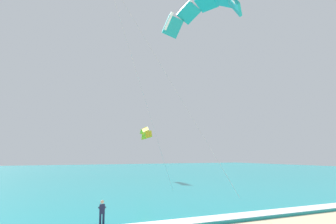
{
  "coord_description": "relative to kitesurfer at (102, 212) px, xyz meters",
  "views": [
    {
      "loc": [
        -7.51,
        -4.91,
        4.61
      ],
      "look_at": [
        3.26,
        17.08,
        7.85
      ],
      "focal_mm": 34.06,
      "sensor_mm": 36.0,
      "label": 1
    }
  ],
  "objects": [
    {
      "name": "sea",
      "position": [
        2.08,
        57.35,
        -0.84
      ],
      "size": [
        200.0,
        120.0,
        0.2
      ],
      "primitive_type": "cube",
      "color": "teal",
      "rests_on": "ground"
    },
    {
      "name": "kite_primary",
      "position": [
        10.17,
        3.63,
        17.33
      ],
      "size": [
        12.21,
        8.65,
        18.46
      ],
      "color": "teal"
    },
    {
      "name": "kite_distant",
      "position": [
        15.06,
        30.08,
        7.45
      ],
      "size": [
        2.41,
        5.76,
        2.13
      ],
      "color": "yellow"
    },
    {
      "name": "kitesurfer",
      "position": [
        0.0,
        0.0,
        0.0
      ],
      "size": [
        0.6,
        0.6,
        1.69
      ],
      "color": "#191E38",
      "rests_on": "ground"
    }
  ]
}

